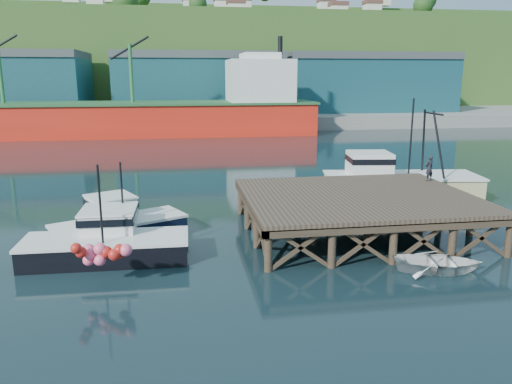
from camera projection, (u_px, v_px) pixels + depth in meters
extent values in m
plane|color=black|center=(256.00, 237.00, 26.23)|extent=(300.00, 300.00, 0.00)
cube|color=brown|center=(358.00, 197.00, 26.60)|extent=(12.00, 10.00, 0.25)
cube|color=#473828|center=(396.00, 228.00, 21.99)|extent=(12.00, 0.30, 0.35)
cylinder|color=#473828|center=(268.00, 254.00, 21.49)|extent=(0.36, 0.36, 2.60)
cylinder|color=#473828|center=(509.00, 241.00, 23.21)|extent=(0.36, 0.36, 2.60)
cylinder|color=#473828|center=(241.00, 201.00, 30.54)|extent=(0.36, 0.36, 2.60)
cylinder|color=#473828|center=(416.00, 194.00, 32.25)|extent=(0.36, 0.36, 2.60)
cube|color=gray|center=(198.00, 115.00, 93.34)|extent=(160.00, 40.00, 2.00)
cube|color=#1B525A|center=(199.00, 86.00, 87.27)|extent=(28.00, 16.00, 9.00)
cube|color=#1B525A|center=(362.00, 85.00, 91.78)|extent=(30.00, 16.00, 9.00)
cube|color=red|center=(119.00, 120.00, 70.10)|extent=(55.00, 9.50, 4.40)
cube|color=#26592D|center=(118.00, 103.00, 69.57)|extent=(55.50, 10.00, 0.30)
cube|color=silver|center=(259.00, 81.00, 71.89)|extent=(9.00, 9.00, 6.00)
cube|color=silver|center=(259.00, 57.00, 71.14)|extent=(5.00, 7.00, 1.20)
cylinder|color=black|center=(280.00, 45.00, 71.21)|extent=(0.70, 0.70, 2.50)
cube|color=#2D511E|center=(192.00, 64.00, 119.92)|extent=(220.00, 50.00, 22.00)
cube|color=black|center=(120.00, 231.00, 25.65)|extent=(6.92, 4.99, 1.01)
cube|color=silver|center=(119.00, 221.00, 25.53)|extent=(7.05, 5.09, 0.14)
cube|color=silver|center=(111.00, 207.00, 26.36)|extent=(2.85, 2.85, 1.01)
cube|color=black|center=(111.00, 203.00, 26.31)|extent=(3.01, 3.01, 0.34)
cylinder|color=black|center=(122.00, 194.00, 24.65)|extent=(0.10, 0.10, 3.16)
cube|color=black|center=(106.00, 250.00, 22.84)|extent=(7.34, 2.83, 1.01)
cube|color=silver|center=(106.00, 239.00, 22.72)|extent=(7.49, 2.89, 0.13)
cube|color=silver|center=(109.00, 221.00, 23.88)|extent=(2.47, 2.47, 1.01)
cube|color=black|center=(109.00, 216.00, 23.82)|extent=(2.61, 2.61, 0.34)
cylinder|color=black|center=(100.00, 205.00, 21.61)|extent=(0.10, 0.10, 3.59)
sphere|color=#FF5D84|center=(88.00, 260.00, 19.62)|extent=(0.47, 0.47, 0.47)
sphere|color=#FF5D84|center=(114.00, 251.00, 19.93)|extent=(0.47, 0.47, 0.47)
sphere|color=red|center=(100.00, 251.00, 19.28)|extent=(0.47, 0.47, 0.47)
cube|color=#CFC986|center=(401.00, 188.00, 33.95)|extent=(10.42, 4.77, 1.64)
cube|color=silver|center=(402.00, 176.00, 33.75)|extent=(10.63, 4.98, 0.14)
cube|color=silver|center=(371.00, 165.00, 33.23)|extent=(3.06, 2.90, 1.64)
cube|color=black|center=(371.00, 160.00, 33.15)|extent=(3.16, 3.00, 0.37)
cylinder|color=black|center=(411.00, 140.00, 33.27)|extent=(0.12, 0.12, 5.48)
imported|color=white|center=(438.00, 262.00, 21.63)|extent=(4.30, 3.55, 0.77)
imported|color=black|center=(429.00, 168.00, 29.75)|extent=(0.66, 0.55, 1.55)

